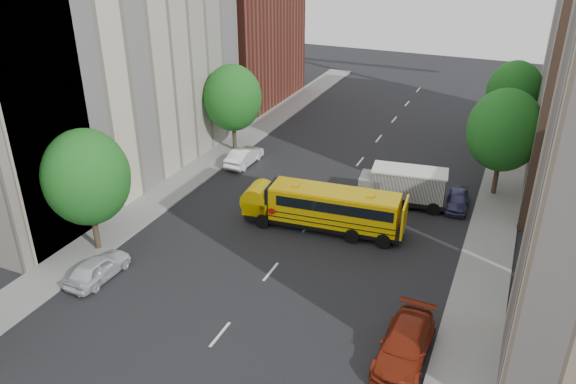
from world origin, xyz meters
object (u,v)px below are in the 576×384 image
Objects in this scene: parked_car_1 at (244,156)px; parked_car_4 at (457,200)px; street_tree_5 at (514,92)px; school_bus at (323,206)px; parked_car_3 at (405,345)px; street_tree_1 at (86,177)px; street_tree_2 at (233,98)px; street_tree_4 at (504,130)px; parked_car_0 at (98,268)px; safari_truck at (402,186)px.

parked_car_4 is (17.60, -0.98, -0.08)m from parked_car_1.
street_tree_5 reaches higher than school_bus.
street_tree_1 is at bearing 175.34° from parked_car_3.
street_tree_2 is at bearing -46.72° from parked_car_1.
street_tree_4 is 1.91× the size of parked_car_0.
street_tree_2 is (0.00, 18.00, -0.12)m from street_tree_1.
school_bus is (-10.04, -21.92, -3.05)m from street_tree_5.
street_tree_5 reaches higher than parked_car_1.
parked_car_1 is at bearing 164.57° from safari_truck.
street_tree_5 reaches higher than parked_car_3.
parked_car_3 is at bearing -96.29° from street_tree_4.
street_tree_2 is 1.44× the size of parked_car_3.
street_tree_1 is 5.39m from parked_car_0.
parked_car_4 is (0.00, 16.58, -0.14)m from parked_car_3.
street_tree_5 is at bearing 62.67° from safari_truck.
street_tree_2 is at bearing 90.00° from street_tree_1.
school_bus is (11.96, -9.92, -3.18)m from street_tree_2.
parked_car_0 is 0.97× the size of parked_car_1.
parked_car_1 is 1.17× the size of parked_car_4.
street_tree_4 is 6.00m from parked_car_4.
parked_car_3 is (19.80, -1.97, -4.17)m from street_tree_1.
parked_car_4 is (19.80, -3.39, -4.19)m from street_tree_2.
street_tree_2 is 25.06m from street_tree_5.
parked_car_1 is (0.00, 18.12, 0.00)m from parked_car_0.
parked_car_3 is 1.42× the size of parked_car_4.
safari_truck is 1.79× the size of parked_car_4.
street_tree_5 is (22.00, 30.00, -0.25)m from street_tree_1.
parked_car_0 is (-9.76, -10.60, -0.93)m from school_bus.
school_bus is 6.85m from safari_truck.
street_tree_1 is 18.00m from street_tree_2.
school_bus is 10.26m from parked_car_4.
street_tree_1 is 1.86× the size of parked_car_0.
safari_truck is (-6.00, -16.40, -3.23)m from street_tree_5.
parked_car_3 is at bearing -93.89° from parked_car_4.
parked_car_4 is at bearing -134.70° from parked_car_0.
safari_truck is at bearing -110.11° from street_tree_5.
parked_car_0 is (2.20, -2.52, -4.23)m from street_tree_1.
school_bus is 2.43× the size of parked_car_1.
street_tree_1 is at bearing -126.25° from street_tree_5.
street_tree_2 is 1.03× the size of street_tree_5.
parked_car_3 is at bearing -93.94° from street_tree_5.
street_tree_5 is 0.70× the size of school_bus.
parked_car_0 is (2.20, -20.52, -4.10)m from street_tree_2.
street_tree_4 is at bearing 39.29° from street_tree_1.
school_bus is at bearing -114.61° from street_tree_5.
school_bus is 1.99× the size of parked_car_3.
street_tree_2 is at bearing 180.00° from street_tree_4.
street_tree_4 is at bearing 39.64° from school_bus.
parked_car_0 is at bearing -177.18° from parked_car_3.
street_tree_1 is 0.98× the size of street_tree_4.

